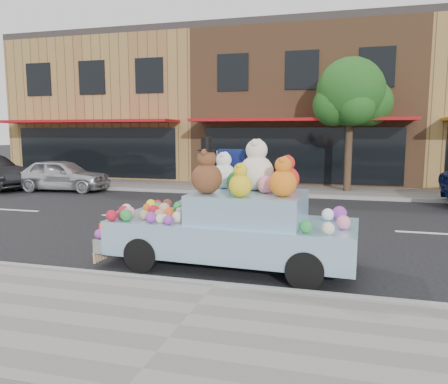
% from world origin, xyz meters
% --- Properties ---
extents(ground, '(120.00, 120.00, 0.00)m').
position_xyz_m(ground, '(0.00, 0.00, 0.00)').
color(ground, black).
rests_on(ground, ground).
extents(near_sidewalk, '(60.00, 3.00, 0.12)m').
position_xyz_m(near_sidewalk, '(0.00, -6.50, 0.06)').
color(near_sidewalk, gray).
rests_on(near_sidewalk, ground).
extents(far_sidewalk, '(60.00, 3.00, 0.12)m').
position_xyz_m(far_sidewalk, '(0.00, 6.50, 0.06)').
color(far_sidewalk, gray).
rests_on(far_sidewalk, ground).
extents(near_kerb, '(60.00, 0.12, 0.13)m').
position_xyz_m(near_kerb, '(0.00, -5.00, 0.07)').
color(near_kerb, gray).
rests_on(near_kerb, ground).
extents(far_kerb, '(60.00, 0.12, 0.13)m').
position_xyz_m(far_kerb, '(0.00, 5.00, 0.07)').
color(far_kerb, gray).
rests_on(far_kerb, ground).
extents(storefront_left, '(10.00, 9.80, 7.30)m').
position_xyz_m(storefront_left, '(-10.00, 11.97, 3.64)').
color(storefront_left, olive).
rests_on(storefront_left, ground).
extents(storefront_mid, '(10.00, 9.80, 7.30)m').
position_xyz_m(storefront_mid, '(0.00, 11.97, 3.64)').
color(storefront_mid, brown).
rests_on(storefront_mid, ground).
extents(street_tree, '(3.00, 2.70, 5.22)m').
position_xyz_m(street_tree, '(2.03, 6.55, 3.69)').
color(street_tree, '#38281C').
rests_on(street_tree, ground).
extents(car_silver, '(3.98, 1.91, 1.31)m').
position_xyz_m(car_silver, '(-9.28, 4.27, 0.66)').
color(car_silver, '#BABABF').
rests_on(car_silver, ground).
extents(art_car, '(4.55, 1.94, 2.31)m').
position_xyz_m(art_car, '(-0.04, -3.72, 0.81)').
color(art_car, black).
rests_on(art_car, ground).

